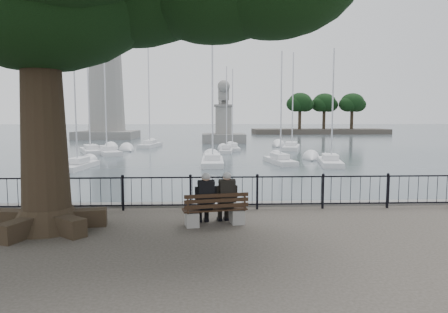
{
  "coord_description": "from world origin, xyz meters",
  "views": [
    {
      "loc": [
        -0.52,
        -9.27,
        2.77
      ],
      "look_at": [
        0.0,
        2.5,
        1.6
      ],
      "focal_mm": 32.0,
      "sensor_mm": 36.0,
      "label": 1
    }
  ],
  "objects": [
    {
      "name": "person_left",
      "position": [
        -0.56,
        0.8,
        0.63
      ],
      "size": [
        0.47,
        0.73,
        1.37
      ],
      "color": "black",
      "rests_on": "ground"
    },
    {
      "name": "sailboat_i",
      "position": [
        1.62,
        33.4,
        -0.7
      ],
      "size": [
        1.79,
        4.77,
        9.22
      ],
      "color": "silver",
      "rests_on": "ground"
    },
    {
      "name": "person_right",
      "position": [
        -0.02,
        0.91,
        0.63
      ],
      "size": [
        0.47,
        0.73,
        1.37
      ],
      "color": "black",
      "rests_on": "ground"
    },
    {
      "name": "sailboat_a",
      "position": [
        -9.91,
        20.22,
        -0.7
      ],
      "size": [
        1.84,
        4.94,
        9.45
      ],
      "color": "silver",
      "rests_on": "ground"
    },
    {
      "name": "far_shore",
      "position": [
        25.54,
        79.46,
        3.0
      ],
      "size": [
        30.0,
        8.6,
        9.18
      ],
      "color": "#38332C",
      "rests_on": "ground"
    },
    {
      "name": "lighthouse",
      "position": [
        -18.0,
        62.0,
        11.86
      ],
      "size": [
        9.97,
        9.97,
        30.52
      ],
      "color": "slate",
      "rests_on": "ground"
    },
    {
      "name": "lion_monument",
      "position": [
        2.0,
        49.93,
        1.32
      ],
      "size": [
        6.27,
        6.27,
        9.18
      ],
      "color": "slate",
      "rests_on": "ground"
    },
    {
      "name": "bench",
      "position": [
        -0.31,
        0.76,
        0.3
      ],
      "size": [
        1.71,
        0.8,
        0.87
      ],
      "color": "gray",
      "rests_on": "ground"
    },
    {
      "name": "sailboat_j",
      "position": [
        -10.57,
        31.6,
        -0.67
      ],
      "size": [
        4.05,
        6.24,
        11.81
      ],
      "color": "silver",
      "rests_on": "ground"
    },
    {
      "name": "harbor",
      "position": [
        0.0,
        3.0,
        -0.5
      ],
      "size": [
        260.0,
        260.0,
        1.2
      ],
      "color": "slate",
      "rests_on": "ground"
    },
    {
      "name": "sailboat_d",
      "position": [
        9.29,
        21.81,
        -0.72
      ],
      "size": [
        2.57,
        5.7,
        9.22
      ],
      "color": "silver",
      "rests_on": "ground"
    },
    {
      "name": "sailboat_h",
      "position": [
        -7.67,
        41.59,
        -0.6
      ],
      "size": [
        2.54,
        6.02,
        14.1
      ],
      "color": "silver",
      "rests_on": "ground"
    },
    {
      "name": "sailboat_b",
      "position": [
        -0.04,
        22.23,
        -0.64
      ],
      "size": [
        1.74,
        5.97,
        12.87
      ],
      "color": "silver",
      "rests_on": "ground"
    },
    {
      "name": "sailboat_c",
      "position": [
        5.46,
        22.89,
        -0.71
      ],
      "size": [
        2.11,
        5.13,
        9.14
      ],
      "color": "silver",
      "rests_on": "ground"
    },
    {
      "name": "sailboat_g",
      "position": [
        9.42,
        36.93,
        -0.69
      ],
      "size": [
        3.31,
        6.41,
        11.35
      ],
      "color": "silver",
      "rests_on": "ground"
    },
    {
      "name": "railing",
      "position": [
        0.0,
        2.5,
        0.56
      ],
      "size": [
        22.06,
        0.06,
        1.0
      ],
      "color": "black",
      "rests_on": "ground"
    },
    {
      "name": "sailboat_e",
      "position": [
        -12.64,
        33.09,
        -0.63
      ],
      "size": [
        3.97,
        6.36,
        13.7
      ],
      "color": "silver",
      "rests_on": "ground"
    },
    {
      "name": "sailboat_f",
      "position": [
        2.44,
        36.27,
        -0.71
      ],
      "size": [
        1.51,
        5.01,
        9.33
      ],
      "color": "silver",
      "rests_on": "ground"
    }
  ]
}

